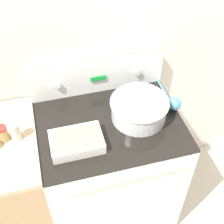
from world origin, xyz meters
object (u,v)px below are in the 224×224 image
casserole_dish (77,141)px  ladle (173,103)px  mixing_bowl (139,108)px  spice_jar_red_cap (2,134)px  spice_jar_white_cap (15,131)px

casserole_dish → ladle: size_ratio=0.86×
casserole_dish → ladle: ladle is taller
casserole_dish → ladle: bearing=13.2°
mixing_bowl → spice_jar_red_cap: size_ratio=3.54×
spice_jar_white_cap → spice_jar_red_cap: size_ratio=1.19×
mixing_bowl → spice_jar_white_cap: 0.67m
casserole_dish → spice_jar_white_cap: size_ratio=2.46×
casserole_dish → spice_jar_white_cap: spice_jar_white_cap is taller
casserole_dish → spice_jar_white_cap: 0.32m
mixing_bowl → spice_jar_red_cap: 0.74m
casserole_dish → mixing_bowl: bearing=17.2°
ladle → spice_jar_white_cap: size_ratio=2.85×
spice_jar_red_cap → ladle: bearing=0.5°
ladle → spice_jar_red_cap: bearing=-179.5°
ladle → mixing_bowl: bearing=-173.9°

